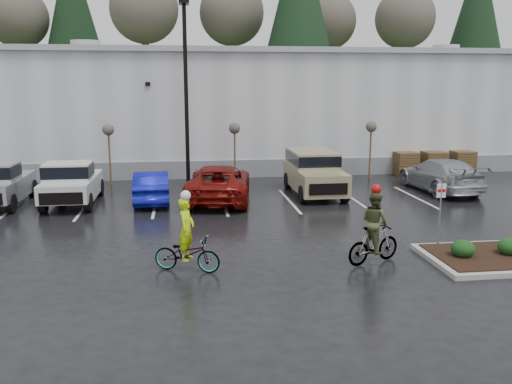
{
  "coord_description": "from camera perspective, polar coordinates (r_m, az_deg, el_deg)",
  "views": [
    {
      "loc": [
        -4.22,
        -15.54,
        5.3
      ],
      "look_at": [
        -1.59,
        3.93,
        1.3
      ],
      "focal_mm": 38.0,
      "sensor_mm": 36.0,
      "label": 1
    }
  ],
  "objects": [
    {
      "name": "ground",
      "position": [
        16.96,
        7.16,
        -6.8
      ],
      "size": [
        120.0,
        120.0,
        0.0
      ],
      "primitive_type": "plane",
      "color": "black",
      "rests_on": "ground"
    },
    {
      "name": "pickup_white",
      "position": [
        25.29,
        -18.68,
        1.06
      ],
      "size": [
        2.1,
        5.2,
        1.96
      ],
      "primitive_type": null,
      "color": "beige",
      "rests_on": "ground"
    },
    {
      "name": "suv_tan",
      "position": [
        25.96,
        6.2,
        1.98
      ],
      "size": [
        2.2,
        5.1,
        2.06
      ],
      "primitive_type": null,
      "color": "gray",
      "rests_on": "ground"
    },
    {
      "name": "sapling_mid",
      "position": [
        28.79,
        -2.27,
        6.38
      ],
      "size": [
        0.6,
        0.6,
        3.2
      ],
      "color": "#4C311E",
      "rests_on": "ground"
    },
    {
      "name": "pallet_stack_a",
      "position": [
        32.5,
        15.44,
        2.91
      ],
      "size": [
        1.2,
        1.2,
        1.35
      ],
      "primitive_type": "cube",
      "color": "#4C311E",
      "rests_on": "ground"
    },
    {
      "name": "car_red",
      "position": [
        24.57,
        -3.95,
        0.97
      ],
      "size": [
        3.48,
        6.2,
        1.64
      ],
      "primitive_type": "imported",
      "rotation": [
        0.0,
        0.0,
        3.01
      ],
      "color": "maroon",
      "rests_on": "ground"
    },
    {
      "name": "pickup_silver",
      "position": [
        26.25,
        -25.28,
        0.93
      ],
      "size": [
        2.1,
        5.2,
        1.96
      ],
      "primitive_type": null,
      "color": "#AEB1B6",
      "rests_on": "ground"
    },
    {
      "name": "warehouse",
      "position": [
        37.81,
        -1.31,
        9.01
      ],
      "size": [
        60.5,
        15.5,
        7.2
      ],
      "color": "#B3B6B8",
      "rests_on": "ground"
    },
    {
      "name": "cyclist_hivis",
      "position": [
        15.53,
        -7.28,
        -5.72
      ],
      "size": [
        2.05,
        1.31,
        2.35
      ],
      "rotation": [
        0.0,
        0.0,
        1.21
      ],
      "color": "#3F3F44",
      "rests_on": "ground"
    },
    {
      "name": "cyclist_olive",
      "position": [
        16.43,
        12.33,
        -4.42
      ],
      "size": [
        1.91,
        1.22,
        2.39
      ],
      "rotation": [
        0.0,
        0.0,
        1.98
      ],
      "color": "#3F3F44",
      "rests_on": "ground"
    },
    {
      "name": "car_far_silver",
      "position": [
        28.19,
        18.81,
        1.72
      ],
      "size": [
        2.54,
        5.68,
        1.62
      ],
      "primitive_type": "imported",
      "rotation": [
        0.0,
        0.0,
        3.19
      ],
      "color": "#A8ACB0",
      "rests_on": "ground"
    },
    {
      "name": "sapling_east",
      "position": [
        30.43,
        12.02,
        6.41
      ],
      "size": [
        0.6,
        0.6,
        3.2
      ],
      "color": "#4C311E",
      "rests_on": "ground"
    },
    {
      "name": "fire_lane_sign",
      "position": [
        18.1,
        18.82,
        -1.55
      ],
      "size": [
        0.3,
        0.05,
        2.2
      ],
      "color": "gray",
      "rests_on": "ground"
    },
    {
      "name": "car_blue",
      "position": [
        24.68,
        -10.92,
        0.59
      ],
      "size": [
        1.67,
        4.39,
        1.43
      ],
      "primitive_type": "imported",
      "rotation": [
        0.0,
        0.0,
        3.18
      ],
      "color": "#0C118B",
      "rests_on": "ground"
    },
    {
      "name": "pallet_stack_b",
      "position": [
        33.2,
        18.15,
        2.93
      ],
      "size": [
        1.2,
        1.2,
        1.35
      ],
      "primitive_type": "cube",
      "color": "#4C311E",
      "rests_on": "ground"
    },
    {
      "name": "shrub_a",
      "position": [
        17.41,
        20.95,
        -5.59
      ],
      "size": [
        0.7,
        0.7,
        0.52
      ],
      "primitive_type": "ellipsoid",
      "color": "#143713",
      "rests_on": "curb_island"
    },
    {
      "name": "wooded_ridge",
      "position": [
        60.74,
        -3.77,
        9.32
      ],
      "size": [
        80.0,
        25.0,
        6.0
      ],
      "primitive_type": "cube",
      "color": "#203817",
      "rests_on": "ground"
    },
    {
      "name": "sapling_west",
      "position": [
        28.91,
        -15.28,
        6.0
      ],
      "size": [
        0.6,
        0.6,
        3.2
      ],
      "color": "#4C311E",
      "rests_on": "ground"
    },
    {
      "name": "lamppost",
      "position": [
        27.55,
        -7.42,
        12.22
      ],
      "size": [
        0.5,
        1.0,
        9.22
      ],
      "color": "black",
      "rests_on": "ground"
    },
    {
      "name": "shrub_b",
      "position": [
        18.17,
        25.13,
        -5.23
      ],
      "size": [
        0.7,
        0.7,
        0.52
      ],
      "primitive_type": "ellipsoid",
      "color": "#143713",
      "rests_on": "curb_island"
    },
    {
      "name": "pallet_stack_c",
      "position": [
        34.02,
        20.88,
        2.94
      ],
      "size": [
        1.2,
        1.2,
        1.35
      ],
      "primitive_type": "cube",
      "color": "#4C311E",
      "rests_on": "ground"
    }
  ]
}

